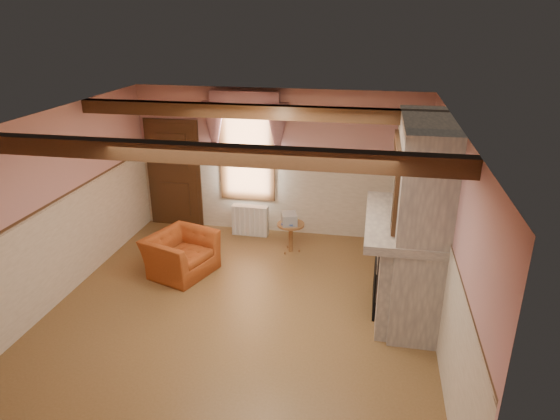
% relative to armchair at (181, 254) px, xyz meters
% --- Properties ---
extents(floor, '(5.50, 6.00, 0.01)m').
position_rel_armchair_xyz_m(floor, '(1.26, -0.99, -0.34)').
color(floor, brown).
rests_on(floor, ground).
extents(ceiling, '(5.50, 6.00, 0.01)m').
position_rel_armchair_xyz_m(ceiling, '(1.26, -0.99, 2.46)').
color(ceiling, silver).
rests_on(ceiling, wall_back).
extents(wall_back, '(5.50, 0.02, 2.80)m').
position_rel_armchair_xyz_m(wall_back, '(1.26, 2.01, 1.06)').
color(wall_back, tan).
rests_on(wall_back, floor).
extents(wall_front, '(5.50, 0.02, 2.80)m').
position_rel_armchair_xyz_m(wall_front, '(1.26, -3.99, 1.06)').
color(wall_front, tan).
rests_on(wall_front, floor).
extents(wall_left, '(0.02, 6.00, 2.80)m').
position_rel_armchair_xyz_m(wall_left, '(-1.49, -0.99, 1.06)').
color(wall_left, tan).
rests_on(wall_left, floor).
extents(wall_right, '(0.02, 6.00, 2.80)m').
position_rel_armchair_xyz_m(wall_right, '(4.01, -0.99, 1.06)').
color(wall_right, tan).
rests_on(wall_right, floor).
extents(wainscot, '(5.50, 6.00, 1.50)m').
position_rel_armchair_xyz_m(wainscot, '(1.26, -0.99, 0.41)').
color(wainscot, beige).
rests_on(wainscot, floor).
extents(chair_rail, '(5.50, 6.00, 0.08)m').
position_rel_armchair_xyz_m(chair_rail, '(1.26, -0.99, 1.16)').
color(chair_rail, black).
rests_on(chair_rail, wainscot).
extents(firebox, '(0.20, 0.95, 0.90)m').
position_rel_armchair_xyz_m(firebox, '(3.26, -0.39, 0.11)').
color(firebox, black).
rests_on(firebox, floor).
extents(armchair, '(1.21, 1.29, 0.68)m').
position_rel_armchair_xyz_m(armchair, '(0.00, 0.00, 0.00)').
color(armchair, '#994219').
rests_on(armchair, floor).
extents(side_table, '(0.58, 0.58, 0.55)m').
position_rel_armchair_xyz_m(side_table, '(1.66, 1.13, -0.06)').
color(side_table, brown).
rests_on(side_table, floor).
extents(book_stack, '(0.34, 0.38, 0.20)m').
position_rel_armchair_xyz_m(book_stack, '(1.63, 1.10, 0.31)').
color(book_stack, '#B7AD8C').
rests_on(book_stack, side_table).
extents(radiator, '(0.70, 0.19, 0.60)m').
position_rel_armchair_xyz_m(radiator, '(0.76, 1.71, -0.04)').
color(radiator, silver).
rests_on(radiator, floor).
extents(bowl, '(0.32, 0.32, 0.08)m').
position_rel_armchair_xyz_m(bowl, '(3.50, -0.36, 1.12)').
color(bowl, brown).
rests_on(bowl, mantel).
extents(mantel_clock, '(0.14, 0.24, 0.20)m').
position_rel_armchair_xyz_m(mantel_clock, '(3.50, 0.22, 1.18)').
color(mantel_clock, '#301E0D').
rests_on(mantel_clock, mantel).
extents(oil_lamp, '(0.11, 0.11, 0.28)m').
position_rel_armchair_xyz_m(oil_lamp, '(3.50, 0.18, 1.22)').
color(oil_lamp, '#D58C3C').
rests_on(oil_lamp, mantel).
extents(candle_red, '(0.06, 0.06, 0.16)m').
position_rel_armchair_xyz_m(candle_red, '(3.50, -1.12, 1.16)').
color(candle_red, '#B42216').
rests_on(candle_red, mantel).
extents(jar_yellow, '(0.06, 0.06, 0.12)m').
position_rel_armchair_xyz_m(jar_yellow, '(3.50, -0.93, 1.14)').
color(jar_yellow, yellow).
rests_on(jar_yellow, mantel).
extents(fireplace, '(0.85, 2.00, 2.80)m').
position_rel_armchair_xyz_m(fireplace, '(3.68, -0.39, 1.06)').
color(fireplace, gray).
rests_on(fireplace, floor).
extents(mantel, '(1.05, 2.05, 0.12)m').
position_rel_armchair_xyz_m(mantel, '(3.50, -0.39, 1.02)').
color(mantel, gray).
rests_on(mantel, fireplace).
extents(overmantel_mirror, '(0.06, 1.44, 1.04)m').
position_rel_armchair_xyz_m(overmantel_mirror, '(3.32, -0.39, 1.63)').
color(overmantel_mirror, silver).
rests_on(overmantel_mirror, fireplace).
extents(door, '(1.10, 0.10, 2.10)m').
position_rel_armchair_xyz_m(door, '(-0.84, 1.95, 0.71)').
color(door, black).
rests_on(door, floor).
extents(window, '(1.06, 0.08, 2.02)m').
position_rel_armchair_xyz_m(window, '(0.66, 1.98, 1.31)').
color(window, white).
rests_on(window, wall_back).
extents(window_drapes, '(1.30, 0.14, 1.40)m').
position_rel_armchair_xyz_m(window_drapes, '(0.66, 1.89, 1.91)').
color(window_drapes, gray).
rests_on(window_drapes, wall_back).
extents(ceiling_beam_front, '(5.50, 0.18, 0.20)m').
position_rel_armchair_xyz_m(ceiling_beam_front, '(1.26, -2.19, 2.36)').
color(ceiling_beam_front, black).
rests_on(ceiling_beam_front, ceiling).
extents(ceiling_beam_back, '(5.50, 0.18, 0.20)m').
position_rel_armchair_xyz_m(ceiling_beam_back, '(1.26, 0.21, 2.36)').
color(ceiling_beam_back, black).
rests_on(ceiling_beam_back, ceiling).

